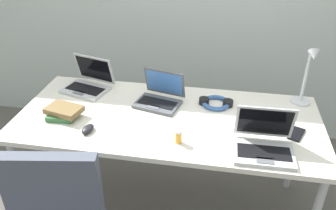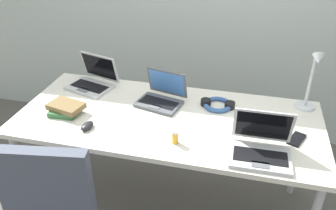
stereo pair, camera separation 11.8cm
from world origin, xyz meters
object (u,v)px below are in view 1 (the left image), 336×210
at_px(laptop_back_right, 88,83).
at_px(laptop_front_left, 160,97).
at_px(computer_mouse, 88,129).
at_px(desk_lamp, 307,77).
at_px(pill_bottle, 178,136).
at_px(headphones, 216,103).
at_px(laptop_far_corner, 264,144).
at_px(book_stack, 63,112).
at_px(cell_phone, 296,134).

bearing_deg(laptop_back_right, laptop_front_left, -11.02).
bearing_deg(computer_mouse, desk_lamp, 30.60).
height_order(desk_lamp, laptop_front_left, desk_lamp).
distance_m(laptop_front_left, computer_mouse, 0.50).
distance_m(laptop_front_left, pill_bottle, 0.43).
bearing_deg(laptop_front_left, computer_mouse, -131.18).
height_order(laptop_front_left, headphones, laptop_front_left).
distance_m(desk_lamp, laptop_front_left, 0.90).
relative_size(laptop_front_left, headphones, 1.47).
xyz_separation_m(laptop_front_left, laptop_far_corner, (0.62, -0.39, 0.00)).
height_order(laptop_far_corner, computer_mouse, laptop_far_corner).
relative_size(desk_lamp, book_stack, 1.76).
bearing_deg(desk_lamp, book_stack, -164.52).
bearing_deg(desk_lamp, laptop_front_left, -171.75).
relative_size(cell_phone, pill_bottle, 1.72).
bearing_deg(desk_lamp, computer_mouse, -157.30).
height_order(cell_phone, pill_bottle, pill_bottle).
height_order(desk_lamp, book_stack, desk_lamp).
distance_m(headphones, pill_bottle, 0.46).
bearing_deg(headphones, cell_phone, -28.55).
bearing_deg(laptop_front_left, headphones, 6.33).
bearing_deg(headphones, laptop_back_right, 175.98).
height_order(laptop_back_right, pill_bottle, laptop_back_right).
bearing_deg(headphones, laptop_front_left, -173.67).
distance_m(laptop_far_corner, book_stack, 1.15).
bearing_deg(laptop_front_left, cell_phone, -14.48).
bearing_deg(laptop_back_right, pill_bottle, -35.26).
xyz_separation_m(laptop_back_right, cell_phone, (1.32, -0.31, -0.04)).
height_order(desk_lamp, laptop_far_corner, desk_lamp).
relative_size(laptop_front_left, pill_bottle, 3.99).
bearing_deg(cell_phone, laptop_back_right, -169.42).
bearing_deg(laptop_far_corner, pill_bottle, -179.44).
height_order(cell_phone, book_stack, book_stack).
distance_m(laptop_front_left, laptop_far_corner, 0.73).
xyz_separation_m(laptop_back_right, laptop_front_left, (0.51, -0.10, -0.00)).
xyz_separation_m(computer_mouse, headphones, (0.69, 0.42, -0.00)).
height_order(laptop_front_left, computer_mouse, laptop_front_left).
bearing_deg(laptop_front_left, pill_bottle, -65.34).
xyz_separation_m(desk_lamp, laptop_far_corner, (-0.26, -0.51, -0.15)).
height_order(laptop_back_right, headphones, laptop_back_right).
bearing_deg(headphones, book_stack, -161.11).
bearing_deg(pill_bottle, laptop_back_right, 144.74).
distance_m(computer_mouse, book_stack, 0.23).
bearing_deg(laptop_far_corner, computer_mouse, 179.63).
distance_m(laptop_back_right, laptop_front_left, 0.52).
relative_size(laptop_far_corner, headphones, 1.43).
xyz_separation_m(cell_phone, book_stack, (-1.34, -0.05, 0.03)).
xyz_separation_m(laptop_front_left, computer_mouse, (-0.33, -0.38, -0.02)).
distance_m(cell_phone, book_stack, 1.34).
xyz_separation_m(laptop_far_corner, headphones, (-0.27, 0.42, -0.03)).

